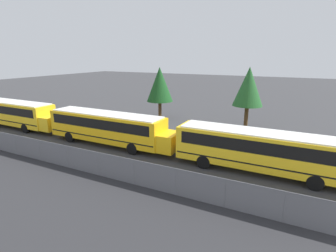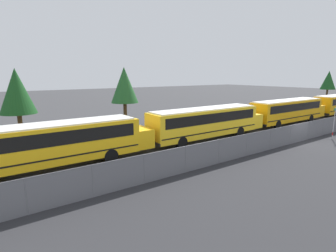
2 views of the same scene
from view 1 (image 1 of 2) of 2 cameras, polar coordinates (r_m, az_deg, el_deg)
school_bus_1 at (r=36.10m, az=-30.58°, el=2.69°), size 13.57×2.56×3.11m
school_bus_2 at (r=25.42m, az=-12.83°, el=-0.01°), size 13.57×2.56×3.11m
school_bus_3 at (r=20.01m, az=19.96°, el=-4.71°), size 13.57×2.56×3.11m
tree_0 at (r=30.78m, az=17.13°, el=8.15°), size 3.34×3.34×7.16m
tree_2 at (r=35.06m, az=-1.81°, el=9.03°), size 3.47×3.47×6.89m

